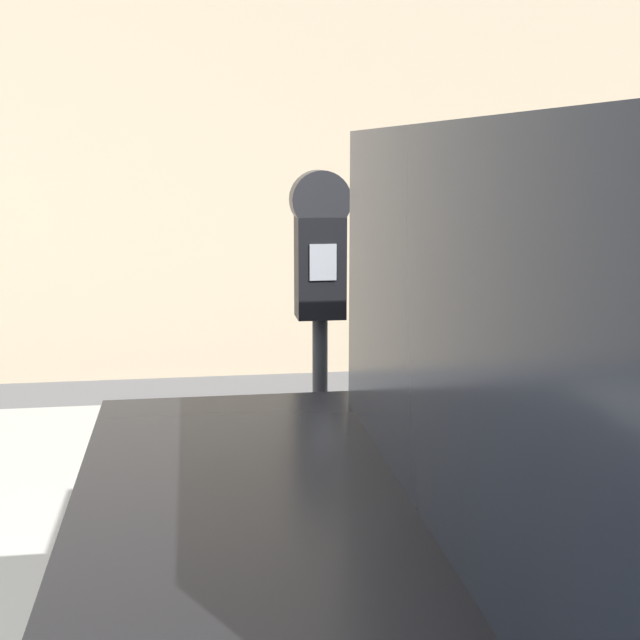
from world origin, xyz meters
name	(u,v)px	position (x,y,z in m)	size (l,w,h in m)	color
sidewalk	(176,499)	(0.00, 2.20, 0.06)	(24.00, 2.80, 0.12)	#ADAAA3
building_facade	(170,3)	(0.00, 4.82, 2.63)	(24.00, 0.30, 5.26)	tan
parking_meter	(320,288)	(0.51, 1.12, 1.19)	(0.19, 0.13, 1.45)	#2D2D30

